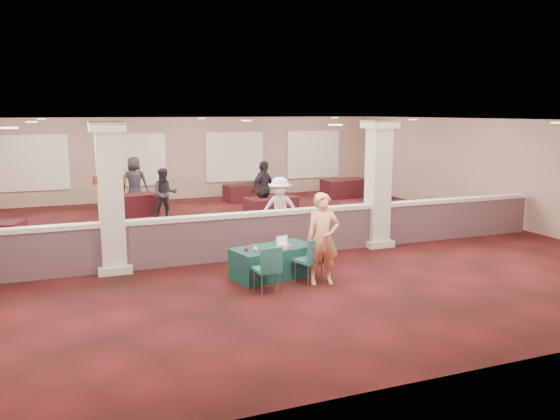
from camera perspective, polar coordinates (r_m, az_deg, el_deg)
name	(u,v)px	position (r m, az deg, el deg)	size (l,w,h in m)	color
ground	(248,242)	(14.47, -3.39, -3.40)	(16.00, 16.00, 0.00)	#421011
wall_back	(186,158)	(21.90, -9.82, 5.35)	(16.00, 0.04, 3.20)	#8C6F60
wall_front	(442,259)	(7.10, 16.53, -4.92)	(16.00, 0.04, 3.20)	#8C6F60
wall_right	(492,171)	(18.24, 21.31, 3.85)	(0.04, 16.00, 3.20)	#8C6F60
ceiling	(246,120)	(14.07, -3.53, 9.37)	(16.00, 16.00, 0.02)	white
partition_wall	(267,233)	(12.96, -1.40, -2.43)	(15.60, 0.28, 1.10)	#573B43
column_left	(111,197)	(12.06, -17.28, 1.34)	(0.72, 0.72, 3.20)	silver
column_right	(378,183)	(14.05, 10.20, 2.84)	(0.72, 0.72, 3.20)	silver
sconce_left	(96,180)	(12.00, -18.71, 2.97)	(0.12, 0.12, 0.18)	brown
sconce_right	(123,179)	(12.04, -16.04, 3.13)	(0.12, 0.12, 0.18)	brown
near_table	(273,262)	(11.41, -0.74, -5.46)	(1.67, 0.84, 0.64)	#0D312B
conf_chair_main	(312,257)	(10.97, 3.31, -4.90)	(0.59, 0.59, 0.92)	#1F5B4B
conf_chair_side	(269,266)	(10.34, -1.18, -5.85)	(0.49, 0.49, 0.91)	#1F5B4B
woman	(323,239)	(10.86, 4.49, -3.02)	(0.66, 0.44, 1.84)	tan
far_table_front_center	(271,207)	(17.74, -0.94, 0.27)	(1.66, 0.83, 0.67)	black
far_table_front_right	(371,217)	(16.23, 9.50, -0.69)	(1.84, 0.92, 0.74)	black
far_table_back_left	(130,205)	(18.73, -15.40, 0.48)	(1.75, 0.88, 0.71)	black
far_table_back_center	(246,193)	(21.09, -3.58, 1.82)	(1.63, 0.82, 0.66)	black
far_table_back_right	(345,188)	(22.12, 6.78, 2.27)	(1.82, 0.91, 0.74)	black
attendee_a	(165,194)	(17.81, -11.95, 1.66)	(0.79, 0.44, 1.64)	black
attendee_b	(280,209)	(14.59, 0.00, 0.14)	(1.09, 0.50, 1.70)	silver
attendee_c	(263,190)	(17.59, -1.76, 2.14)	(1.10, 0.52, 1.87)	black
attendee_d	(135,183)	(19.95, -14.95, 2.75)	(0.92, 0.50, 1.86)	black
laptop_base	(285,245)	(11.43, 0.48, -3.71)	(0.29, 0.20, 0.02)	#BABABF
laptop_screen	(282,240)	(11.49, 0.19, -3.11)	(0.29, 0.01, 0.19)	#BABABF
screen_glow	(282,240)	(11.49, 0.21, -3.18)	(0.26, 0.00, 0.17)	silver
knitting	(281,248)	(11.17, 0.07, -4.02)	(0.35, 0.26, 0.03)	#A85D1B
yarn_cream	(255,249)	(10.99, -2.60, -4.08)	(0.10, 0.10, 0.10)	beige
yarn_red	(246,249)	(11.03, -3.54, -4.06)	(0.09, 0.09, 0.09)	maroon
yarn_grey	(254,247)	(11.19, -2.74, -3.83)	(0.09, 0.09, 0.09)	#49494E
scissors	(302,245)	(11.45, 2.33, -3.72)	(0.11, 0.03, 0.01)	red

